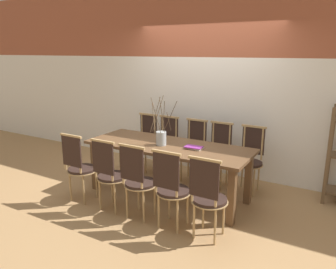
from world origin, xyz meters
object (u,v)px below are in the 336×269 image
(chair_near_center, at_px, (138,179))
(book_stack, at_px, (194,148))
(chair_far_center, at_px, (193,148))
(vase_centerpiece, at_px, (161,137))
(dining_table, at_px, (168,152))

(chair_near_center, xyz_separation_m, book_stack, (0.39, 0.78, 0.26))
(chair_near_center, relative_size, chair_far_center, 1.00)
(chair_near_center, height_order, chair_far_center, same)
(vase_centerpiece, relative_size, book_stack, 2.86)
(chair_near_center, xyz_separation_m, vase_centerpiece, (-0.09, 0.71, 0.36))
(chair_near_center, bearing_deg, book_stack, 63.24)
(book_stack, bearing_deg, vase_centerpiece, -171.76)
(vase_centerpiece, bearing_deg, chair_far_center, 82.24)
(dining_table, relative_size, chair_near_center, 2.39)
(chair_far_center, xyz_separation_m, vase_centerpiece, (-0.11, -0.82, 0.36))
(chair_far_center, bearing_deg, chair_near_center, 89.23)
(chair_far_center, bearing_deg, vase_centerpiece, 82.24)
(dining_table, bearing_deg, chair_near_center, -88.92)
(chair_near_center, bearing_deg, dining_table, 91.08)
(dining_table, height_order, book_stack, book_stack)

